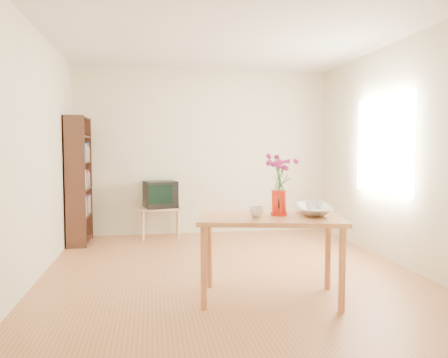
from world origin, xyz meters
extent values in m
plane|color=#945A34|center=(0.00, 0.00, 0.00)|extent=(4.50, 4.50, 0.00)
plane|color=white|center=(0.00, 0.00, 2.60)|extent=(4.50, 4.50, 0.00)
plane|color=beige|center=(0.00, 2.25, 1.30)|extent=(4.00, 0.00, 4.00)
plane|color=beige|center=(0.00, -2.25, 1.30)|extent=(4.00, 0.00, 4.00)
plane|color=beige|center=(-2.00, 0.00, 1.30)|extent=(0.00, 4.50, 4.50)
plane|color=beige|center=(2.00, 0.00, 1.30)|extent=(0.00, 4.50, 4.50)
plane|color=white|center=(1.98, 0.30, 1.40)|extent=(0.00, 1.30, 1.30)
cube|color=#A76239|center=(0.21, -0.94, 0.73)|extent=(1.39, 0.97, 0.04)
cylinder|color=#A76239|center=(-0.41, -1.11, 0.35)|extent=(0.06, 0.06, 0.71)
cylinder|color=#A76239|center=(0.71, -1.35, 0.35)|extent=(0.06, 0.06, 0.71)
cylinder|color=#A76239|center=(-0.28, -0.53, 0.35)|extent=(0.06, 0.06, 0.71)
cylinder|color=#A76239|center=(0.84, -0.76, 0.35)|extent=(0.06, 0.06, 0.71)
cube|color=tan|center=(-0.70, 1.97, 0.45)|extent=(0.60, 0.45, 0.03)
cylinder|color=tan|center=(-0.96, 1.78, 0.22)|extent=(0.04, 0.04, 0.43)
cylinder|color=tan|center=(-0.44, 1.78, 0.22)|extent=(0.04, 0.04, 0.43)
cylinder|color=tan|center=(-0.96, 2.15, 0.22)|extent=(0.04, 0.04, 0.43)
cylinder|color=tan|center=(-0.44, 2.15, 0.22)|extent=(0.04, 0.04, 0.43)
cube|color=black|center=(-1.85, 1.41, 0.90)|extent=(0.28, 0.02, 1.80)
cube|color=black|center=(-1.85, 2.09, 0.90)|extent=(0.28, 0.03, 1.80)
cube|color=black|center=(-1.98, 1.75, 0.90)|extent=(0.02, 0.70, 1.80)
cube|color=black|center=(-1.85, 1.75, 0.04)|extent=(0.27, 0.65, 0.02)
cube|color=black|center=(-1.85, 1.75, 0.40)|extent=(0.27, 0.65, 0.02)
cube|color=black|center=(-1.85, 1.75, 0.78)|extent=(0.27, 0.65, 0.02)
cube|color=black|center=(-1.85, 1.75, 1.16)|extent=(0.27, 0.65, 0.02)
cube|color=black|center=(-1.85, 1.75, 1.52)|extent=(0.27, 0.65, 0.02)
cube|color=black|center=(-1.85, 1.75, 1.78)|extent=(0.27, 0.65, 0.02)
cylinder|color=red|center=(0.31, -0.89, 0.86)|extent=(0.13, 0.13, 0.22)
cylinder|color=red|center=(0.31, -0.89, 0.76)|extent=(0.15, 0.15, 0.02)
cylinder|color=red|center=(0.31, -0.89, 0.97)|extent=(0.14, 0.14, 0.01)
cone|color=red|center=(0.32, -0.95, 0.95)|extent=(0.06, 0.08, 0.06)
torus|color=black|center=(0.28, -0.81, 0.87)|extent=(0.04, 0.10, 0.10)
imported|color=white|center=(0.08, -0.95, 0.80)|extent=(0.16, 0.16, 0.09)
imported|color=white|center=(0.66, -0.83, 0.97)|extent=(0.58, 0.58, 0.44)
imported|color=white|center=(0.62, -0.83, 0.92)|extent=(0.09, 0.09, 0.06)
imported|color=white|center=(0.71, -0.81, 0.93)|extent=(0.09, 0.09, 0.07)
cube|color=black|center=(-0.70, 1.97, 0.66)|extent=(0.54, 0.51, 0.40)
cube|color=black|center=(-0.70, 2.05, 0.68)|extent=(0.36, 0.29, 0.28)
cube|color=black|center=(-0.70, 1.75, 0.68)|extent=(0.35, 0.09, 0.28)
camera|label=1|loc=(-0.83, -4.67, 1.35)|focal=35.00mm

